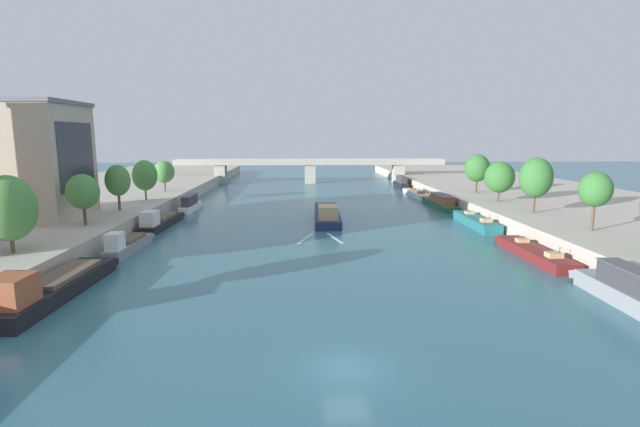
{
  "coord_description": "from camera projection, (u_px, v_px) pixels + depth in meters",
  "views": [
    {
      "loc": [
        -2.45,
        -23.56,
        12.59
      ],
      "look_at": [
        0.0,
        36.13,
        2.54
      ],
      "focal_mm": 26.07,
      "sensor_mm": 36.0,
      "label": 1
    }
  ],
  "objects": [
    {
      "name": "ground_plane",
      "position": [
        347.0,
        368.0,
        25.4
      ],
      "size": [
        400.0,
        400.0,
        0.0
      ],
      "primitive_type": "plane",
      "color": "#336675"
    },
    {
      "name": "quay_left",
      "position": [
        66.0,
        205.0,
        77.72
      ],
      "size": [
        36.0,
        170.0,
        2.27
      ],
      "primitive_type": "cube",
      "color": "#B7AD9E",
      "rests_on": "ground"
    },
    {
      "name": "quay_right",
      "position": [
        554.0,
        202.0,
        81.1
      ],
      "size": [
        36.0,
        170.0,
        2.27
      ],
      "primitive_type": "cube",
      "color": "#B7AD9E",
      "rests_on": "ground"
    },
    {
      "name": "barge_midriver",
      "position": [
        327.0,
        214.0,
        70.34
      ],
      "size": [
        4.24,
        19.92,
        2.97
      ],
      "color": "#1E284C",
      "rests_on": "ground"
    },
    {
      "name": "wake_behind_barge",
      "position": [
        320.0,
        238.0,
        57.57
      ],
      "size": [
        5.6,
        5.97,
        0.03
      ],
      "color": "#A5D1DB",
      "rests_on": "ground"
    },
    {
      "name": "moored_boat_left_second",
      "position": [
        50.0,
        287.0,
        36.0
      ],
      "size": [
        3.79,
        16.02,
        3.26
      ],
      "color": "black",
      "rests_on": "ground"
    },
    {
      "name": "moored_boat_left_gap_after",
      "position": [
        127.0,
        244.0,
        50.89
      ],
      "size": [
        2.21,
        10.88,
        2.73
      ],
      "color": "gray",
      "rests_on": "ground"
    },
    {
      "name": "moored_boat_left_lone",
      "position": [
        160.0,
        221.0,
        64.14
      ],
      "size": [
        2.96,
        13.88,
        2.93
      ],
      "color": "black",
      "rests_on": "ground"
    },
    {
      "name": "moored_boat_left_downstream",
      "position": [
        190.0,
        204.0,
        78.58
      ],
      "size": [
        1.97,
        10.04,
        2.71
      ],
      "color": "silver",
      "rests_on": "ground"
    },
    {
      "name": "moored_boat_right_far",
      "position": [
        632.0,
        292.0,
        34.06
      ],
      "size": [
        2.35,
        12.37,
        3.0
      ],
      "color": "gray",
      "rests_on": "ground"
    },
    {
      "name": "moored_boat_right_upstream",
      "position": [
        534.0,
        252.0,
        48.46
      ],
      "size": [
        2.61,
        13.86,
        2.13
      ],
      "color": "maroon",
      "rests_on": "ground"
    },
    {
      "name": "moored_boat_right_end",
      "position": [
        475.0,
        221.0,
        65.26
      ],
      "size": [
        2.64,
        13.62,
        2.4
      ],
      "color": "#23666B",
      "rests_on": "ground"
    },
    {
      "name": "moored_boat_right_lone",
      "position": [
        440.0,
        202.0,
        82.06
      ],
      "size": [
        2.61,
        14.69,
        2.37
      ],
      "color": "#235633",
      "rests_on": "ground"
    },
    {
      "name": "moored_boat_right_near",
      "position": [
        416.0,
        194.0,
        97.97
      ],
      "size": [
        2.73,
        14.29,
        2.06
      ],
      "color": "silver",
      "rests_on": "ground"
    },
    {
      "name": "moored_boat_right_second",
      "position": [
        401.0,
        183.0,
        112.67
      ],
      "size": [
        1.83,
        10.62,
        3.0
      ],
      "color": "black",
      "rests_on": "ground"
    },
    {
      "name": "tree_left_midway",
      "position": [
        8.0,
        208.0,
        40.62
      ],
      "size": [
        4.6,
        4.6,
        6.95
      ],
      "color": "brown",
      "rests_on": "quay_left"
    },
    {
      "name": "tree_left_end_of_row",
      "position": [
        83.0,
        192.0,
        53.52
      ],
      "size": [
        3.65,
        3.65,
        5.97
      ],
      "color": "brown",
      "rests_on": "quay_left"
    },
    {
      "name": "tree_left_distant",
      "position": [
        118.0,
        180.0,
        64.33
      ],
      "size": [
        3.36,
        3.36,
        6.36
      ],
      "color": "brown",
      "rests_on": "quay_left"
    },
    {
      "name": "tree_left_third",
      "position": [
        145.0,
        175.0,
        74.92
      ],
      "size": [
        3.97,
        3.97,
        6.44
      ],
      "color": "brown",
      "rests_on": "quay_left"
    },
    {
      "name": "tree_left_second",
      "position": [
        164.0,
        172.0,
        86.73
      ],
      "size": [
        3.81,
        3.81,
        5.66
      ],
      "color": "brown",
      "rests_on": "quay_left"
    },
    {
      "name": "tree_right_distant",
      "position": [
        596.0,
        190.0,
        50.31
      ],
      "size": [
        3.43,
        3.43,
        6.46
      ],
      "color": "brown",
      "rests_on": "quay_right"
    },
    {
      "name": "tree_right_far",
      "position": [
        536.0,
        178.0,
        62.21
      ],
      "size": [
        4.32,
        4.32,
        7.46
      ],
      "color": "brown",
      "rests_on": "quay_right"
    },
    {
      "name": "tree_right_nearest",
      "position": [
        500.0,
        177.0,
        73.3
      ],
      "size": [
        4.61,
        4.61,
        6.29
      ],
      "color": "brown",
      "rests_on": "quay_right"
    },
    {
      "name": "tree_right_past_mid",
      "position": [
        477.0,
        168.0,
        84.43
      ],
      "size": [
        4.45,
        4.45,
        6.98
      ],
      "color": "brown",
      "rests_on": "quay_right"
    },
    {
      "name": "building_left_far_end",
      "position": [
        12.0,
        160.0,
        57.48
      ],
      "size": [
        16.11,
        11.72,
        14.54
      ],
      "color": "#B2A38E",
      "rests_on": "quay_left"
    },
    {
      "name": "bridge_far",
      "position": [
        310.0,
        167.0,
        123.99
      ],
      "size": [
        71.58,
        4.4,
        6.42
      ],
      "color": "#ADA899",
      "rests_on": "ground"
    }
  ]
}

